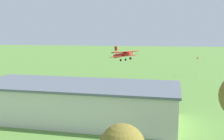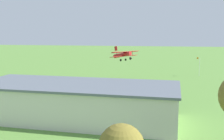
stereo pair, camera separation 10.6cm
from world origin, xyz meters
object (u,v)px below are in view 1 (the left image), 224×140
(hangar, at_px, (77,101))
(windsock, at_px, (198,59))
(person_crossing_taxiway, at_px, (60,92))
(person_at_fence_line, at_px, (170,94))
(car_yellow, at_px, (24,93))
(person_walking_on_apron, at_px, (62,90))
(car_blue, at_px, (167,98))
(biplane, at_px, (123,55))
(person_beside_truck, at_px, (147,94))
(person_by_parked_cars, at_px, (49,90))

(hangar, xyz_separation_m, windsock, (-25.20, -49.96, 2.50))
(person_crossing_taxiway, bearing_deg, person_at_fence_line, -175.43)
(hangar, relative_size, car_yellow, 7.26)
(car_yellow, relative_size, person_walking_on_apron, 2.93)
(car_blue, distance_m, person_walking_on_apron, 24.54)
(hangar, relative_size, windsock, 5.41)
(person_walking_on_apron, relative_size, windsock, 0.25)
(car_yellow, bearing_deg, hangar, 141.26)
(biplane, bearing_deg, car_yellow, 47.31)
(person_beside_truck, bearing_deg, person_by_parked_cars, -1.82)
(biplane, xyz_separation_m, person_by_parked_cars, (15.33, 16.93, -7.18))
(car_blue, distance_m, person_at_fence_line, 4.08)
(hangar, relative_size, person_crossing_taxiway, 19.24)
(hangar, distance_m, car_blue, 20.33)
(car_blue, xyz_separation_m, person_crossing_taxiway, (23.98, -2.02, 0.02))
(car_yellow, distance_m, person_walking_on_apron, 8.55)
(hangar, bearing_deg, person_at_fence_line, -131.72)
(person_walking_on_apron, relative_size, person_at_fence_line, 0.90)
(biplane, distance_m, car_blue, 25.08)
(car_yellow, relative_size, person_by_parked_cars, 3.03)
(person_crossing_taxiway, height_order, person_at_fence_line, person_at_fence_line)
(biplane, height_order, person_crossing_taxiway, biplane)
(person_by_parked_cars, height_order, windsock, windsock)
(car_blue, relative_size, car_yellow, 0.92)
(car_yellow, xyz_separation_m, windsock, (-41.83, -36.62, 4.68))
(hangar, bearing_deg, person_beside_truck, -122.29)
(person_by_parked_cars, distance_m, person_at_fence_line, 28.20)
(person_crossing_taxiway, height_order, windsock, windsock)
(hangar, bearing_deg, car_blue, -137.56)
(person_at_fence_line, bearing_deg, person_walking_on_apron, -0.17)
(person_by_parked_cars, bearing_deg, car_blue, 171.91)
(person_by_parked_cars, bearing_deg, car_yellow, 45.26)
(car_yellow, bearing_deg, biplane, -132.69)
(person_crossing_taxiway, relative_size, person_beside_truck, 1.08)
(car_yellow, relative_size, person_crossing_taxiway, 2.65)
(windsock, bearing_deg, person_by_parked_cars, 40.72)
(biplane, distance_m, person_beside_truck, 20.57)
(person_walking_on_apron, xyz_separation_m, person_beside_truck, (-19.90, 0.91, 0.02))
(car_yellow, bearing_deg, person_beside_truck, -172.75)
(biplane, xyz_separation_m, person_walking_on_apron, (12.15, 16.75, -7.15))
(person_crossing_taxiway, relative_size, person_at_fence_line, 1.00)
(car_blue, height_order, person_by_parked_cars, car_blue)
(hangar, bearing_deg, windsock, -116.77)
(windsock, bearing_deg, car_yellow, 41.20)
(person_crossing_taxiway, bearing_deg, car_blue, 175.19)
(biplane, bearing_deg, car_blue, 120.06)
(car_yellow, xyz_separation_m, person_crossing_taxiway, (-7.57, -2.32, 0.08))
(biplane, distance_m, person_by_parked_cars, 23.95)
(person_walking_on_apron, bearing_deg, person_beside_truck, 177.37)
(person_beside_truck, bearing_deg, car_yellow, 7.25)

